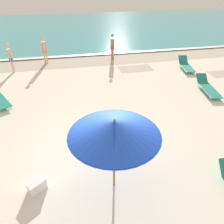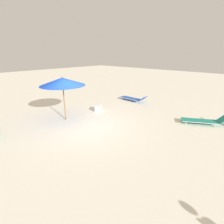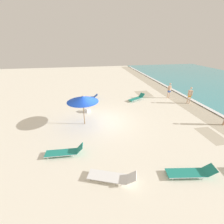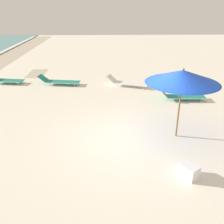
{
  "view_description": "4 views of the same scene",
  "coord_description": "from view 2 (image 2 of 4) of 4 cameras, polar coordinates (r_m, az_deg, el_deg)",
  "views": [
    {
      "loc": [
        -0.73,
        -5.6,
        5.35
      ],
      "look_at": [
        0.63,
        1.32,
        0.78
      ],
      "focal_mm": 35.0,
      "sensor_mm": 36.0,
      "label": 1
    },
    {
      "loc": [
        5.07,
        6.61,
        3.58
      ],
      "look_at": [
        -0.15,
        1.79,
        1.12
      ],
      "focal_mm": 28.0,
      "sensor_mm": 36.0,
      "label": 2
    },
    {
      "loc": [
        10.78,
        -1.12,
        5.97
      ],
      "look_at": [
        0.48,
        0.73,
        1.02
      ],
      "focal_mm": 24.0,
      "sensor_mm": 36.0,
      "label": 3
    },
    {
      "loc": [
        -7.36,
        1.01,
        4.22
      ],
      "look_at": [
        -0.28,
        0.8,
        1.12
      ],
      "focal_mm": 40.0,
      "sensor_mm": 36.0,
      "label": 4
    }
  ],
  "objects": [
    {
      "name": "sun_lounger_mid_beach_pair_a",
      "position": [
        13.47,
        6.96,
        4.44
      ],
      "size": [
        0.67,
        2.25,
        0.53
      ],
      "rotation": [
        0.0,
        0.0,
        -0.02
      ],
      "color": "blue",
      "rests_on": "ground_plane"
    },
    {
      "name": "beach_umbrella",
      "position": [
        9.53,
        -15.86,
        9.48
      ],
      "size": [
        2.35,
        2.35,
        2.38
      ],
      "color": "olive",
      "rests_on": "ground_plane"
    },
    {
      "name": "cooler_box",
      "position": [
        11.07,
        -4.53,
        1.17
      ],
      "size": [
        0.61,
        0.58,
        0.37
      ],
      "rotation": [
        0.0,
        0.0,
        0.62
      ],
      "color": "white",
      "rests_on": "ground_plane"
    },
    {
      "name": "sun_lounger_near_water_left",
      "position": [
        10.23,
        27.9,
        -2.45
      ],
      "size": [
        1.58,
        2.17,
        0.57
      ],
      "rotation": [
        0.0,
        0.0,
        0.51
      ],
      "color": "#1E8475",
      "rests_on": "ground_plane"
    },
    {
      "name": "ground_plane",
      "position": [
        9.09,
        -8.98,
        -4.92
      ],
      "size": [
        60.0,
        60.0,
        0.16
      ],
      "color": "silver"
    }
  ]
}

